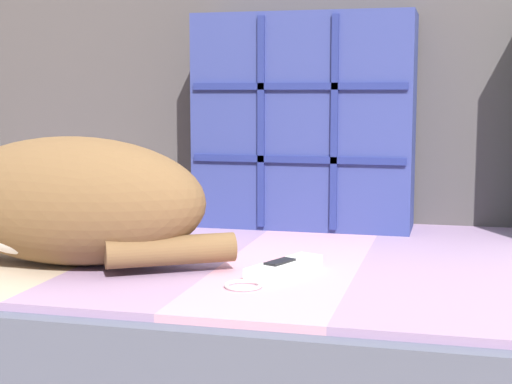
% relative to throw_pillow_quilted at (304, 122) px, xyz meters
% --- Properties ---
extents(sofa_backrest, '(1.84, 0.14, 0.49)m').
position_rel_throw_pillow_quilted_xyz_m(sofa_backrest, '(0.24, 0.15, 0.05)').
color(sofa_backrest, '#474242').
rests_on(sofa_backrest, couch).
extents(throw_pillow_quilted, '(0.40, 0.14, 0.39)m').
position_rel_throw_pillow_quilted_xyz_m(throw_pillow_quilted, '(0.00, 0.00, 0.00)').
color(throw_pillow_quilted, navy).
rests_on(throw_pillow_quilted, couch).
extents(sleeping_cat, '(0.46, 0.22, 0.19)m').
position_rel_throw_pillow_quilted_xyz_m(sleeping_cat, '(-0.27, -0.41, -0.11)').
color(sleeping_cat, brown).
rests_on(sleeping_cat, couch).
extents(game_remote_far, '(0.11, 0.19, 0.02)m').
position_rel_throw_pillow_quilted_xyz_m(game_remote_far, '(0.04, -0.40, -0.19)').
color(game_remote_far, white).
rests_on(game_remote_far, couch).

